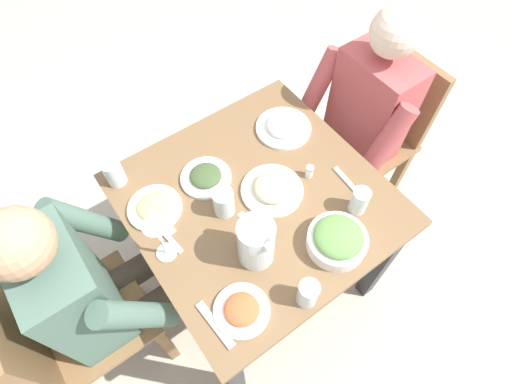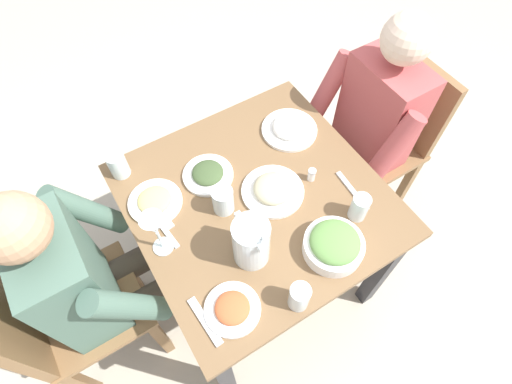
% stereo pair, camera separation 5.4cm
% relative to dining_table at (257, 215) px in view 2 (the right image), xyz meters
% --- Properties ---
extents(ground_plane, '(8.00, 8.00, 0.00)m').
position_rel_dining_table_xyz_m(ground_plane, '(0.00, 0.00, -0.61)').
color(ground_plane, '#B7AD99').
extents(dining_table, '(0.88, 0.88, 0.74)m').
position_rel_dining_table_xyz_m(dining_table, '(0.00, 0.00, 0.00)').
color(dining_table, brown).
rests_on(dining_table, ground_plane).
extents(chair_near, '(0.40, 0.40, 0.88)m').
position_rel_dining_table_xyz_m(chair_near, '(0.10, -0.79, -0.11)').
color(chair_near, olive).
rests_on(chair_near, ground_plane).
extents(chair_far, '(0.40, 0.40, 0.88)m').
position_rel_dining_table_xyz_m(chair_far, '(0.07, 0.79, -0.11)').
color(chair_far, olive).
rests_on(chair_far, ground_plane).
extents(diner_near, '(0.48, 0.53, 1.18)m').
position_rel_dining_table_xyz_m(diner_near, '(0.10, -0.59, 0.03)').
color(diner_near, '#B24C4C').
rests_on(diner_near, ground_plane).
extents(diner_far, '(0.48, 0.53, 1.18)m').
position_rel_dining_table_xyz_m(diner_far, '(0.07, 0.59, 0.03)').
color(diner_far, '#4C6B5B').
rests_on(diner_far, ground_plane).
extents(water_pitcher, '(0.16, 0.12, 0.19)m').
position_rel_dining_table_xyz_m(water_pitcher, '(-0.18, 0.13, 0.22)').
color(water_pitcher, silver).
rests_on(water_pitcher, dining_table).
extents(salad_bowl, '(0.20, 0.20, 0.09)m').
position_rel_dining_table_xyz_m(salad_bowl, '(-0.31, -0.10, 0.17)').
color(salad_bowl, white).
rests_on(salad_bowl, dining_table).
extents(plate_beans, '(0.23, 0.23, 0.06)m').
position_rel_dining_table_xyz_m(plate_beans, '(-0.01, -0.06, 0.15)').
color(plate_beans, white).
rests_on(plate_beans, dining_table).
extents(plate_rice_curry, '(0.18, 0.18, 0.04)m').
position_rel_dining_table_xyz_m(plate_rice_curry, '(-0.31, 0.28, 0.14)').
color(plate_rice_curry, white).
rests_on(plate_rice_curry, dining_table).
extents(plate_fries, '(0.19, 0.19, 0.04)m').
position_rel_dining_table_xyz_m(plate_fries, '(0.17, 0.32, 0.14)').
color(plate_fries, white).
rests_on(plate_fries, dining_table).
extents(plate_dolmas, '(0.19, 0.19, 0.04)m').
position_rel_dining_table_xyz_m(plate_dolmas, '(0.18, 0.11, 0.14)').
color(plate_dolmas, white).
rests_on(plate_dolmas, dining_table).
extents(plate_yoghurt, '(0.22, 0.22, 0.05)m').
position_rel_dining_table_xyz_m(plate_yoghurt, '(0.20, -0.28, 0.15)').
color(plate_yoghurt, white).
rests_on(plate_yoghurt, dining_table).
extents(water_glass_by_pitcher, '(0.07, 0.07, 0.11)m').
position_rel_dining_table_xyz_m(water_glass_by_pitcher, '(0.36, 0.38, 0.18)').
color(water_glass_by_pitcher, silver).
rests_on(water_glass_by_pitcher, dining_table).
extents(water_glass_near_left, '(0.08, 0.08, 0.11)m').
position_rel_dining_table_xyz_m(water_glass_near_left, '(0.03, 0.12, 0.18)').
color(water_glass_near_left, silver).
rests_on(water_glass_near_left, dining_table).
extents(water_glass_far_right, '(0.06, 0.06, 0.11)m').
position_rel_dining_table_xyz_m(water_glass_far_right, '(-0.25, -0.26, 0.18)').
color(water_glass_far_right, silver).
rests_on(water_glass_far_right, dining_table).
extents(water_glass_center, '(0.06, 0.06, 0.11)m').
position_rel_dining_table_xyz_m(water_glass_center, '(-0.39, 0.09, 0.18)').
color(water_glass_center, silver).
rests_on(water_glass_center, dining_table).
extents(wine_glass, '(0.08, 0.08, 0.20)m').
position_rel_dining_table_xyz_m(wine_glass, '(0.00, 0.37, 0.27)').
color(wine_glass, silver).
rests_on(wine_glass, dining_table).
extents(salt_shaker, '(0.03, 0.03, 0.05)m').
position_rel_dining_table_xyz_m(salt_shaker, '(-0.04, -0.21, 0.15)').
color(salt_shaker, white).
rests_on(salt_shaker, dining_table).
extents(fork_near, '(0.17, 0.04, 0.01)m').
position_rel_dining_table_xyz_m(fork_near, '(-0.29, 0.37, 0.13)').
color(fork_near, silver).
rests_on(fork_near, dining_table).
extents(knife_near, '(0.19, 0.03, 0.01)m').
position_rel_dining_table_xyz_m(knife_near, '(-0.16, -0.31, 0.13)').
color(knife_near, silver).
rests_on(knife_near, dining_table).
extents(fork_far, '(0.17, 0.04, 0.01)m').
position_rel_dining_table_xyz_m(fork_far, '(0.13, 0.33, 0.13)').
color(fork_far, silver).
rests_on(fork_far, dining_table).
extents(knife_far, '(0.19, 0.04, 0.01)m').
position_rel_dining_table_xyz_m(knife_far, '(0.06, 0.34, 0.13)').
color(knife_far, silver).
rests_on(knife_far, dining_table).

